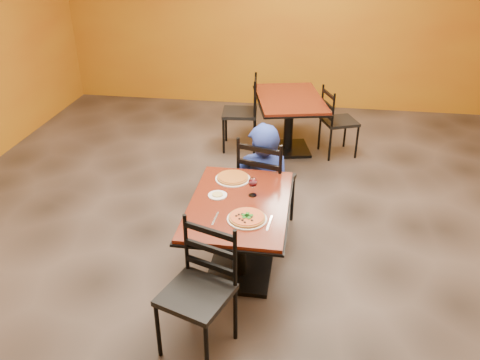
% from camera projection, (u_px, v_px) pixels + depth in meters
% --- Properties ---
extents(floor, '(7.00, 8.00, 0.01)m').
position_uv_depth(floor, '(247.00, 242.00, 4.81)').
color(floor, black).
rests_on(floor, ground).
extents(wall_back, '(7.00, 0.01, 3.00)m').
position_uv_depth(wall_back, '(284.00, 12.00, 7.58)').
color(wall_back, '#B27813').
rests_on(wall_back, ground).
extents(table_main, '(0.83, 1.23, 0.75)m').
position_uv_depth(table_main, '(239.00, 222.00, 4.11)').
color(table_main, maroon).
rests_on(table_main, floor).
extents(table_second, '(1.10, 1.40, 0.75)m').
position_uv_depth(table_second, '(289.00, 111.00, 6.42)').
color(table_second, maroon).
rests_on(table_second, floor).
extents(chair_main_near, '(0.57, 0.57, 0.98)m').
position_uv_depth(chair_main_near, '(196.00, 295.00, 3.42)').
color(chair_main_near, black).
rests_on(chair_main_near, floor).
extents(chair_main_far, '(0.57, 0.57, 1.03)m').
position_uv_depth(chair_main_far, '(266.00, 182.00, 4.83)').
color(chair_main_far, black).
rests_on(chair_main_far, floor).
extents(chair_second_left, '(0.49, 0.49, 0.99)m').
position_uv_depth(chair_second_left, '(240.00, 113.00, 6.54)').
color(chair_second_left, black).
rests_on(chair_second_left, floor).
extents(chair_second_right, '(0.53, 0.53, 0.91)m').
position_uv_depth(chair_second_right, '(339.00, 122.00, 6.38)').
color(chair_second_right, black).
rests_on(chair_second_right, floor).
extents(diner, '(0.65, 0.49, 1.14)m').
position_uv_depth(diner, '(262.00, 178.00, 4.77)').
color(diner, navy).
rests_on(diner, floor).
extents(plate_main, '(0.31, 0.31, 0.01)m').
position_uv_depth(plate_main, '(247.00, 219.00, 3.79)').
color(plate_main, white).
rests_on(plate_main, table_main).
extents(pizza_main, '(0.28, 0.28, 0.02)m').
position_uv_depth(pizza_main, '(247.00, 217.00, 3.78)').
color(pizza_main, '#9A180B').
rests_on(pizza_main, plate_main).
extents(plate_far, '(0.31, 0.31, 0.01)m').
position_uv_depth(plate_far, '(233.00, 179.00, 4.37)').
color(plate_far, white).
rests_on(plate_far, table_main).
extents(pizza_far, '(0.28, 0.28, 0.02)m').
position_uv_depth(pizza_far, '(233.00, 177.00, 4.36)').
color(pizza_far, '#B48122').
rests_on(pizza_far, plate_far).
extents(side_plate, '(0.16, 0.16, 0.01)m').
position_uv_depth(side_plate, '(218.00, 195.00, 4.11)').
color(side_plate, white).
rests_on(side_plate, table_main).
extents(dip, '(0.09, 0.09, 0.01)m').
position_uv_depth(dip, '(218.00, 194.00, 4.11)').
color(dip, tan).
rests_on(dip, side_plate).
extents(wine_glass, '(0.08, 0.08, 0.18)m').
position_uv_depth(wine_glass, '(253.00, 186.00, 4.08)').
color(wine_glass, white).
rests_on(wine_glass, table_main).
extents(fork, '(0.03, 0.19, 0.00)m').
position_uv_depth(fork, '(215.00, 218.00, 3.81)').
color(fork, silver).
rests_on(fork, table_main).
extents(knife, '(0.03, 0.21, 0.00)m').
position_uv_depth(knife, '(269.00, 223.00, 3.75)').
color(knife, silver).
rests_on(knife, table_main).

